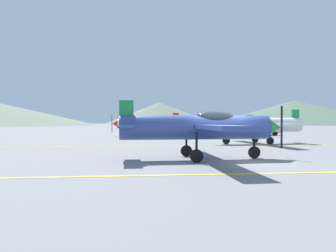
# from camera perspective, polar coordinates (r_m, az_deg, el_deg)

# --- Properties ---
(ground_plane) EXTENTS (400.00, 400.00, 0.00)m
(ground_plane) POSITION_cam_1_polar(r_m,az_deg,el_deg) (12.59, 11.32, -6.48)
(ground_plane) COLOR slate
(apron_line_near) EXTENTS (80.00, 0.16, 0.01)m
(apron_line_near) POSITION_cam_1_polar(r_m,az_deg,el_deg) (9.78, 16.50, -8.60)
(apron_line_near) COLOR yellow
(apron_line_near) RESTS_ON ground_plane
(apron_line_far) EXTENTS (80.00, 0.16, 0.01)m
(apron_line_far) POSITION_cam_1_polar(r_m,az_deg,el_deg) (20.13, 4.84, -3.68)
(apron_line_far) COLOR yellow
(apron_line_far) RESTS_ON ground_plane
(airplane_near) EXTENTS (7.16, 8.25, 2.47)m
(airplane_near) POSITION_cam_1_polar(r_m,az_deg,el_deg) (12.91, 6.37, -0.08)
(airplane_near) COLOR #33478C
(airplane_near) RESTS_ON ground_plane
(airplane_mid) EXTENTS (7.22, 8.28, 2.47)m
(airplane_mid) POSITION_cam_1_polar(r_m,az_deg,el_deg) (22.63, 16.32, 0.31)
(airplane_mid) COLOR white
(airplane_mid) RESTS_ON ground_plane
(airplane_far) EXTENTS (7.23, 8.26, 2.47)m
(airplane_far) POSITION_cam_1_polar(r_m,az_deg,el_deg) (31.77, -4.24, 0.51)
(airplane_far) COLOR silver
(airplane_far) RESTS_ON ground_plane
(airplane_back) EXTENTS (7.14, 8.23, 2.47)m
(airplane_back) POSITION_cam_1_polar(r_m,az_deg,el_deg) (42.49, 6.72, 0.61)
(airplane_back) COLOR white
(airplane_back) RESTS_ON ground_plane
(car_sedan) EXTENTS (4.57, 2.66, 1.62)m
(car_sedan) POSITION_cam_1_polar(r_m,az_deg,el_deg) (36.01, 16.85, -0.35)
(car_sedan) COLOR #3372BF
(car_sedan) RESTS_ON ground_plane
(hill_centerleft) EXTENTS (60.48, 60.48, 11.92)m
(hill_centerleft) POSITION_cam_1_polar(r_m,az_deg,el_deg) (166.13, -1.60, 2.41)
(hill_centerleft) COLOR slate
(hill_centerleft) RESTS_ON ground_plane
(hill_centerright) EXTENTS (83.03, 83.03, 11.57)m
(hill_centerright) POSITION_cam_1_polar(r_m,az_deg,el_deg) (159.06, 22.71, 2.34)
(hill_centerright) COLOR #4C6651
(hill_centerright) RESTS_ON ground_plane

